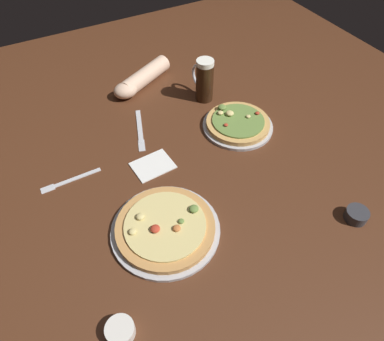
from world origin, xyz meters
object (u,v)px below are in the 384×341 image
ramekin_butter (120,331)px  fork_left (70,180)px  knife_right (140,130)px  pizza_plate_far (238,124)px  beer_mug_dark (204,80)px  napkin_folded (153,165)px  ramekin_sauce (356,215)px  pizza_plate_near (165,228)px  diner_arm (140,80)px

ramekin_butter → fork_left: ramekin_butter is taller
ramekin_butter → fork_left: bearing=87.5°
knife_right → pizza_plate_far: bearing=-25.6°
pizza_plate_far → beer_mug_dark: bearing=95.7°
napkin_folded → knife_right: napkin_folded is taller
fork_left → knife_right: bearing=21.8°
beer_mug_dark → ramekin_sauce: beer_mug_dark is taller
pizza_plate_near → fork_left: pizza_plate_near is taller
fork_left → ramekin_butter: bearing=-92.5°
pizza_plate_near → napkin_folded: (0.08, 0.26, -0.01)m
fork_left → knife_right: same height
pizza_plate_far → diner_arm: size_ratio=0.90×
fork_left → napkin_folded: bearing=-14.4°
pizza_plate_near → fork_left: 0.38m
ramekin_sauce → fork_left: ramekin_sauce is taller
fork_left → pizza_plate_far: bearing=-3.5°
ramekin_butter → fork_left: 0.54m
napkin_folded → fork_left: napkin_folded is taller
beer_mug_dark → napkin_folded: (-0.35, -0.25, -0.08)m
pizza_plate_near → ramekin_sauce: pizza_plate_near is taller
pizza_plate_far → diner_arm: bearing=117.7°
pizza_plate_far → pizza_plate_near: bearing=-146.9°
ramekin_butter → pizza_plate_far: bearing=36.8°
napkin_folded → diner_arm: diner_arm is taller
ramekin_butter → diner_arm: 1.02m
pizza_plate_near → napkin_folded: 0.27m
pizza_plate_near → pizza_plate_far: (0.44, 0.29, 0.00)m
pizza_plate_near → pizza_plate_far: bearing=33.1°
beer_mug_dark → napkin_folded: 0.44m
ramekin_butter → diner_arm: size_ratio=0.24×
pizza_plate_near → beer_mug_dark: (0.42, 0.51, 0.07)m
pizza_plate_far → napkin_folded: bearing=-175.2°
beer_mug_dark → diner_arm: size_ratio=0.60×
pizza_plate_near → knife_right: 0.46m
napkin_folded → fork_left: (-0.27, 0.07, -0.00)m
ramekin_butter → napkin_folded: 0.55m
fork_left → diner_arm: (0.42, 0.38, 0.03)m
pizza_plate_far → napkin_folded: (-0.37, -0.03, -0.01)m
diner_arm → pizza_plate_near: bearing=-107.4°
beer_mug_dark → ramekin_butter: size_ratio=2.49×
ramekin_butter → fork_left: (0.02, 0.54, -0.01)m
beer_mug_dark → knife_right: (-0.31, -0.06, -0.08)m
pizza_plate_far → napkin_folded: pizza_plate_far is taller
pizza_plate_near → beer_mug_dark: size_ratio=1.82×
beer_mug_dark → diner_arm: 0.29m
ramekin_sauce → napkin_folded: bearing=132.4°
beer_mug_dark → fork_left: 0.65m
fork_left → beer_mug_dark: bearing=16.6°
ramekin_sauce → fork_left: (-0.72, 0.56, -0.01)m
pizza_plate_far → fork_left: (-0.64, 0.04, -0.01)m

